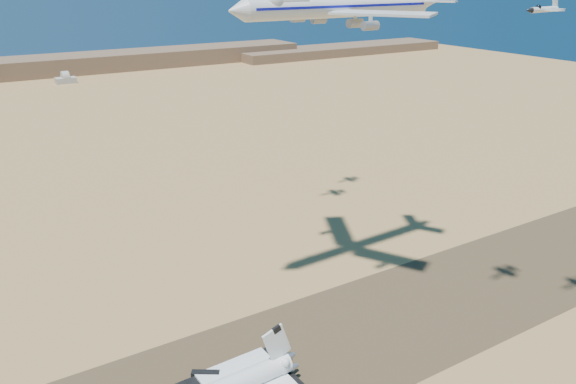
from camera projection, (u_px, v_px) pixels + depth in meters
ground at (277, 366)px, 151.61m from camera, size 1200.00×1200.00×0.00m
runway at (277, 366)px, 151.60m from camera, size 600.00×50.00×0.06m
ridgeline at (80, 66)px, 599.80m from camera, size 960.00×90.00×18.00m
carrier_747 at (335, 7)px, 159.63m from camera, size 75.58×58.64×18.85m
chase_jet_a at (543, 9)px, 139.45m from camera, size 15.04×8.32×3.76m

